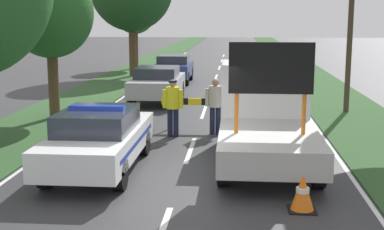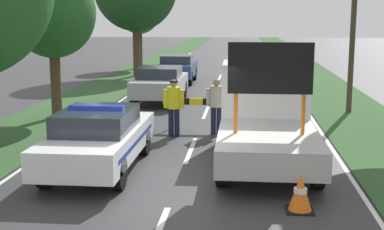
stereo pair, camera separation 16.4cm
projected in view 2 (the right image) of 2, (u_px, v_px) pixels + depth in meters
ground_plane at (179, 179)px, 11.95m from camera, size 160.00×160.00×0.00m
lane_markings at (212, 96)px, 24.12m from camera, size 7.78×58.28×0.01m
grass_verge_left at (128, 76)px, 32.04m from camera, size 3.08×120.00×0.03m
grass_verge_right at (314, 78)px, 31.00m from camera, size 3.08×120.00×0.03m
police_car at (99, 138)px, 12.55m from camera, size 1.83×4.78×1.56m
work_truck at (266, 114)px, 13.48m from camera, size 2.26×5.30×3.03m
road_barrier at (203, 104)px, 16.98m from camera, size 2.56×0.08×1.01m
police_officer at (174, 103)px, 15.96m from camera, size 0.62×0.39×1.73m
pedestrian_civilian at (216, 102)px, 16.28m from camera, size 0.62×0.39×1.72m
traffic_cone_near_police at (114, 111)px, 18.74m from camera, size 0.45×0.45×0.62m
traffic_cone_centre_front at (300, 193)px, 9.91m from camera, size 0.51×0.51×0.71m
queued_car_sedan_silver at (160, 83)px, 22.53m from camera, size 1.92×4.30×1.49m
queued_car_hatch_blue at (177, 68)px, 29.05m from camera, size 1.84×3.93×1.50m
roadside_tree_mid_left at (53, 13)px, 18.38m from camera, size 2.97×2.97×5.26m
roadside_tree_mid_right at (139, 12)px, 36.21m from camera, size 2.85×2.85×5.36m
utility_pole at (354, 15)px, 19.40m from camera, size 1.20×0.20×7.01m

